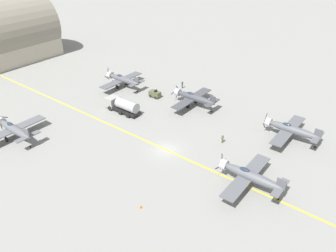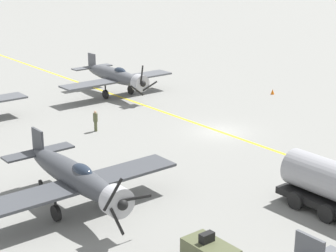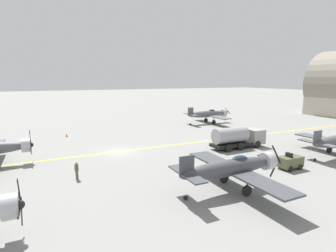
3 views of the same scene
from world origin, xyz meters
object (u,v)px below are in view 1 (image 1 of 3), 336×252
at_px(airplane_near_right, 291,129).
at_px(airplane_mid_right, 194,97).
at_px(ground_crew_inspecting, 182,84).
at_px(airplane_near_center, 249,175).
at_px(traffic_cone, 141,206).
at_px(airplane_far_right, 122,79).
at_px(tow_tractor, 155,94).
at_px(fuel_tanker, 122,105).
at_px(ground_crew_walking, 223,138).
at_px(airplane_far_left, 13,129).

bearing_deg(airplane_near_right, airplane_mid_right, 77.10).
relative_size(airplane_near_right, ground_crew_inspecting, 6.58).
height_order(airplane_near_center, traffic_cone, airplane_near_center).
bearing_deg(airplane_far_right, airplane_mid_right, -83.04).
distance_m(airplane_mid_right, tow_tractor, 9.35).
height_order(airplane_far_right, tow_tractor, airplane_far_right).
xyz_separation_m(airplane_far_right, fuel_tanker, (-8.73, -8.58, -0.50)).
xyz_separation_m(fuel_tanker, ground_crew_walking, (2.45, -21.69, -0.58)).
relative_size(ground_crew_inspecting, traffic_cone, 3.32).
bearing_deg(ground_crew_walking, ground_crew_inspecting, 52.72).
distance_m(airplane_far_left, ground_crew_walking, 36.51).
xyz_separation_m(airplane_near_center, tow_tractor, (14.47, 29.45, -1.22)).
relative_size(airplane_far_right, airplane_mid_right, 1.00).
xyz_separation_m(airplane_near_right, ground_crew_walking, (-8.29, 8.69, -1.09)).
bearing_deg(airplane_near_center, ground_crew_inspecting, 46.04).
bearing_deg(ground_crew_inspecting, fuel_tanker, 170.53).
bearing_deg(airplane_mid_right, ground_crew_inspecting, 66.00).
relative_size(fuel_tanker, tow_tractor, 3.08).
relative_size(airplane_near_right, tow_tractor, 4.62).
bearing_deg(traffic_cone, airplane_mid_right, 20.95).
bearing_deg(traffic_cone, ground_crew_inspecting, 27.57).
bearing_deg(fuel_tanker, airplane_far_left, 157.11).
distance_m(airplane_far_right, tow_tractor, 9.47).
distance_m(airplane_far_right, airplane_near_right, 39.01).
bearing_deg(tow_tractor, airplane_near_center, -116.17).
xyz_separation_m(airplane_far_left, traffic_cone, (0.96, -28.88, -1.74)).
height_order(airplane_far_left, airplane_mid_right, same).
distance_m(airplane_far_left, airplane_far_right, 27.57).
bearing_deg(tow_tractor, airplane_near_right, -87.14).
height_order(fuel_tanker, traffic_cone, fuel_tanker).
relative_size(ground_crew_walking, traffic_cone, 3.09).
bearing_deg(ground_crew_inspecting, airplane_far_left, 163.21).
relative_size(airplane_far_right, tow_tractor, 4.62).
bearing_deg(airplane_near_center, airplane_far_left, 104.45).
height_order(airplane_mid_right, tow_tractor, airplane_mid_right).
bearing_deg(fuel_tanker, tow_tractor, -4.92).
xyz_separation_m(airplane_far_left, airplane_mid_right, (29.70, -17.88, -0.00)).
xyz_separation_m(airplane_mid_right, tow_tractor, (-1.61, 9.13, -1.22)).
bearing_deg(traffic_cone, airplane_far_left, 91.90).
relative_size(airplane_far_left, airplane_far_right, 1.00).
distance_m(airplane_far_left, airplane_near_right, 48.41).
height_order(airplane_mid_right, ground_crew_inspecting, airplane_mid_right).
relative_size(tow_tractor, ground_crew_inspecting, 1.43).
relative_size(airplane_far_right, airplane_near_right, 1.00).
relative_size(airplane_near_right, ground_crew_walking, 7.07).
xyz_separation_m(airplane_near_right, fuel_tanker, (-10.75, 30.38, -0.50)).
bearing_deg(traffic_cone, airplane_far_right, 47.96).
xyz_separation_m(airplane_far_left, airplane_near_right, (29.58, -38.33, -0.00)).
height_order(airplane_far_left, tow_tractor, airplane_far_left).
height_order(airplane_far_right, airplane_mid_right, airplane_far_right).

